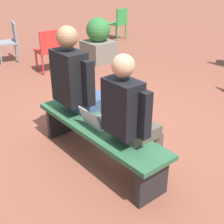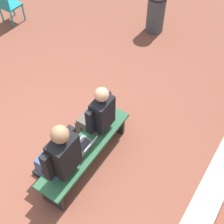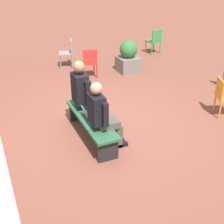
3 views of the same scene
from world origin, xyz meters
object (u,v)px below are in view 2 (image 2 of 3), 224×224
Objects in this scene: person_adult at (59,156)px; laptop at (85,146)px; litter_bin at (156,13)px; bench at (85,151)px; person_student at (97,116)px; plastic_chair_mid_courtyard at (7,4)px.

person_adult is 4.48× the size of laptop.
person_adult is 4.28m from litter_bin.
bench is at bearing 171.05° from person_adult.
person_student is at bearing 179.60° from person_adult.
person_student is at bearing 64.74° from plastic_chair_mid_courtyard.
person_student is 3.42m from litter_bin.
plastic_chair_mid_courtyard reaches higher than bench.
litter_bin is at bearing -167.87° from laptop.
laptop is (0.02, 0.01, 0.15)m from bench.
plastic_chair_mid_courtyard is at bearing -119.93° from laptop.
litter_bin is (-4.21, -0.72, -0.32)m from person_adult.
person_student is 0.49m from laptop.
plastic_chair_mid_courtyard is (-2.17, -3.78, 0.13)m from bench.
person_student is (-0.42, -0.07, 0.36)m from bench.
litter_bin is (-3.33, -0.73, -0.28)m from person_student.
plastic_chair_mid_courtyard is 3.38m from litter_bin.
person_student is 4.16× the size of laptop.
person_adult reaches higher than person_student.
laptop is (-0.45, 0.08, -0.25)m from person_adult.
bench is 1.25× the size of person_adult.
person_student reaches higher than laptop.
person_adult is 0.52m from laptop.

